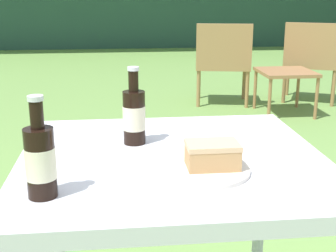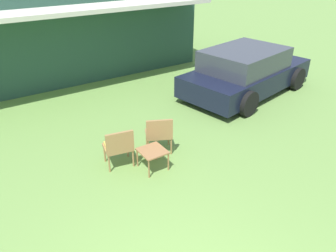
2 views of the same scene
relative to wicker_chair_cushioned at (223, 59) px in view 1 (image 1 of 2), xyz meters
name	(u,v)px [view 1 (image 1 of 2)]	position (x,y,z in m)	size (l,w,h in m)	color
wicker_chair_cushioned	(223,59)	(0.00, 0.00, 0.00)	(0.61, 0.53, 0.82)	#9E7547
wicker_chair_plain	(311,57)	(0.92, -0.01, 0.01)	(0.67, 0.63, 0.82)	#9E7547
garden_side_table	(286,76)	(0.50, -0.44, -0.10)	(0.49, 0.50, 0.41)	#996B42
patio_table	(172,184)	(-0.93, -3.48, 0.19)	(0.78, 0.74, 0.74)	silver
cake_on_plate	(206,162)	(-0.86, -3.59, 0.29)	(0.24, 0.24, 0.07)	silver
cola_bottle_near	(134,115)	(-1.02, -3.37, 0.35)	(0.06, 0.06, 0.21)	black
cola_bottle_far	(40,160)	(-1.22, -3.69, 0.35)	(0.06, 0.06, 0.21)	black
fork	(177,172)	(-0.93, -3.60, 0.27)	(0.19, 0.05, 0.01)	silver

